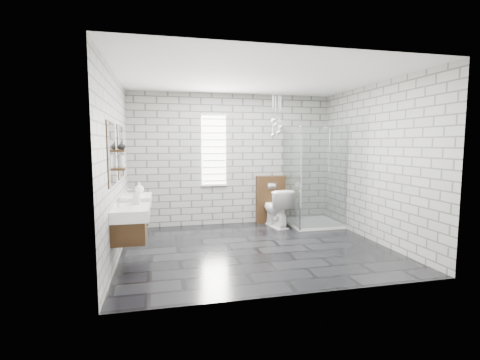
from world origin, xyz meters
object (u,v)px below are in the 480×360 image
object	(u,v)px
cistern_panel	(270,199)
shower_enclosure	(311,202)
vanity_left	(128,214)
vanity_right	(134,201)
toilet	(276,208)

from	to	relation	value
cistern_panel	shower_enclosure	bearing A→B (deg)	-36.41
vanity_left	vanity_right	world-z (taller)	same
vanity_right	shower_enclosure	distance (m)	3.49
vanity_left	toilet	size ratio (longest dim) A/B	2.02
vanity_right	shower_enclosure	xyz separation A→B (m)	(3.41, 0.69, -0.25)
toilet	cistern_panel	bearing A→B (deg)	-97.74
shower_enclosure	toilet	bearing A→B (deg)	169.77
vanity_left	cistern_panel	size ratio (longest dim) A/B	1.57
vanity_right	toilet	size ratio (longest dim) A/B	2.02
shower_enclosure	toilet	xyz separation A→B (m)	(-0.70, 0.13, -0.12)
shower_enclosure	vanity_right	bearing A→B (deg)	-168.53
cistern_panel	shower_enclosure	size ratio (longest dim) A/B	0.49
vanity_right	toilet	bearing A→B (deg)	16.81
shower_enclosure	vanity_left	bearing A→B (deg)	-152.72
vanity_left	shower_enclosure	xyz separation A→B (m)	(3.41, 1.76, -0.25)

